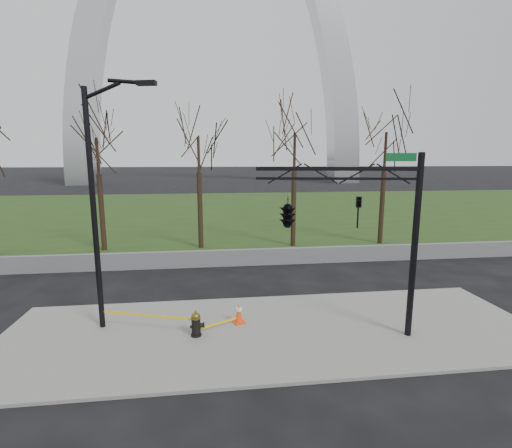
{
  "coord_description": "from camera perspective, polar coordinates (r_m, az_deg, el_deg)",
  "views": [
    {
      "loc": [
        -2.04,
        -11.42,
        5.82
      ],
      "look_at": [
        -0.36,
        2.0,
        3.39
      ],
      "focal_mm": 25.72,
      "sensor_mm": 36.0,
      "label": 1
    }
  ],
  "objects": [
    {
      "name": "ground",
      "position": [
        12.97,
        2.79,
        -16.47
      ],
      "size": [
        500.0,
        500.0,
        0.0
      ],
      "primitive_type": "plane",
      "color": "black",
      "rests_on": "ground"
    },
    {
      "name": "sidewalk",
      "position": [
        12.95,
        2.79,
        -16.27
      ],
      "size": [
        18.0,
        6.0,
        0.1
      ],
      "primitive_type": "cube",
      "color": "gray",
      "rests_on": "ground"
    },
    {
      "name": "grass_strip",
      "position": [
        41.87,
        -4.28,
        2.21
      ],
      "size": [
        120.0,
        40.0,
        0.06
      ],
      "primitive_type": "cube",
      "color": "#243B15",
      "rests_on": "ground"
    },
    {
      "name": "guardrail",
      "position": [
        20.25,
        -1.1,
        -5.19
      ],
      "size": [
        60.0,
        0.3,
        0.9
      ],
      "primitive_type": "cube",
      "color": "#59595B",
      "rests_on": "ground"
    },
    {
      "name": "gateway_arch",
      "position": [
        90.46,
        -6.22,
        27.29
      ],
      "size": [
        66.0,
        6.0,
        65.0
      ],
      "primitive_type": null,
      "color": "#B7B9BE",
      "rests_on": "ground"
    },
    {
      "name": "tree_row",
      "position": [
        23.75,
        -16.23,
        6.36
      ],
      "size": [
        34.48,
        4.0,
        8.79
      ],
      "color": "black",
      "rests_on": "ground"
    },
    {
      "name": "fire_hydrant",
      "position": [
        12.5,
        -9.25,
        -15.17
      ],
      "size": [
        0.52,
        0.34,
        0.85
      ],
      "rotation": [
        0.0,
        0.0,
        0.07
      ],
      "color": "black",
      "rests_on": "sidewalk"
    },
    {
      "name": "traffic_cone",
      "position": [
        13.24,
        -2.69,
        -13.69
      ],
      "size": [
        0.49,
        0.49,
        0.72
      ],
      "rotation": [
        0.0,
        0.0,
        0.43
      ],
      "color": "#FF440D",
      "rests_on": "sidewalk"
    },
    {
      "name": "street_light",
      "position": [
        12.88,
        -23.23,
        4.36
      ],
      "size": [
        2.36,
        0.72,
        8.21
      ],
      "rotation": [
        0.0,
        0.0,
        -0.23
      ],
      "color": "black",
      "rests_on": "ground"
    },
    {
      "name": "traffic_signal_mast",
      "position": [
        11.67,
        8.69,
        1.84
      ],
      "size": [
        5.03,
        2.54,
        6.0
      ],
      "rotation": [
        0.0,
        0.0,
        -0.18
      ],
      "color": "black",
      "rests_on": "ground"
    },
    {
      "name": "caution_tape",
      "position": [
        12.99,
        -13.1,
        -14.05
      ],
      "size": [
        4.69,
        1.09,
        0.43
      ],
      "color": "yellow",
      "rests_on": "ground"
    }
  ]
}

